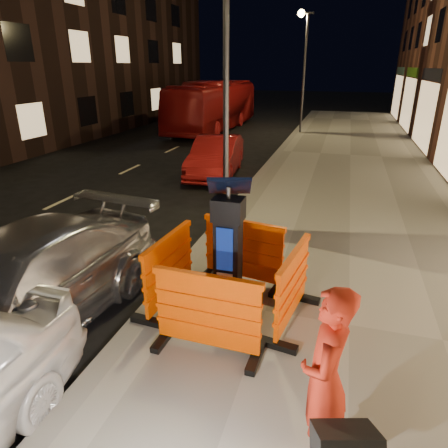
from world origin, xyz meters
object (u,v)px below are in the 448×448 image
(parking_kiosk, at_px, (228,251))
(barrier_back, at_px, (243,252))
(bus_doubledecker, at_px, (214,130))
(man, at_px, (325,378))
(barrier_front, at_px, (208,314))
(car_red, at_px, (216,175))
(barrier_kerbside, at_px, (169,270))
(car_silver, at_px, (25,331))
(barrier_bldgside, at_px, (292,288))

(parking_kiosk, height_order, barrier_back, parking_kiosk)
(bus_doubledecker, height_order, man, man)
(barrier_front, bearing_deg, car_red, 108.82)
(barrier_front, xyz_separation_m, barrier_kerbside, (-0.95, 0.95, 0.00))
(parking_kiosk, relative_size, bus_doubledecker, 0.20)
(parking_kiosk, height_order, bus_doubledecker, parking_kiosk)
(car_silver, xyz_separation_m, man, (4.30, -0.93, 1.07))
(parking_kiosk, xyz_separation_m, bus_doubledecker, (-6.21, 18.65, -1.17))
(parking_kiosk, distance_m, bus_doubledecker, 19.69)
(parking_kiosk, bearing_deg, barrier_bldgside, 6.86)
(barrier_back, distance_m, barrier_bldgside, 1.34)
(man, bearing_deg, bus_doubledecker, -156.52)
(man, bearing_deg, barrier_front, -123.86)
(barrier_front, height_order, man, man)
(parking_kiosk, xyz_separation_m, barrier_bldgside, (0.95, 0.00, -0.45))
(barrier_bldgside, distance_m, car_silver, 4.00)
(barrier_kerbside, bearing_deg, bus_doubledecker, 20.62)
(barrier_back, height_order, man, man)
(parking_kiosk, distance_m, barrier_front, 1.05)
(barrier_back, relative_size, bus_doubledecker, 0.14)
(barrier_front, bearing_deg, barrier_back, 91.86)
(parking_kiosk, bearing_deg, man, -47.38)
(barrier_kerbside, height_order, barrier_bldgside, same)
(barrier_front, xyz_separation_m, barrier_back, (0.00, 1.90, 0.00))
(barrier_back, bearing_deg, car_silver, -133.43)
(barrier_back, distance_m, car_silver, 3.58)
(car_red, relative_size, bus_doubledecker, 0.41)
(barrier_back, bearing_deg, car_red, 120.87)
(barrier_back, height_order, bus_doubledecker, bus_doubledecker)
(barrier_bldgside, height_order, man, man)
(barrier_kerbside, xyz_separation_m, man, (2.44, -2.07, 0.35))
(barrier_front, relative_size, bus_doubledecker, 0.14)
(car_silver, bearing_deg, barrier_front, 11.12)
(barrier_bldgside, relative_size, bus_doubledecker, 0.14)
(parking_kiosk, bearing_deg, bus_doubledecker, 115.28)
(barrier_kerbside, bearing_deg, car_silver, 126.48)
(barrier_bldgside, xyz_separation_m, car_red, (-3.76, 8.27, -0.72))
(barrier_front, relative_size, man, 0.80)
(man, bearing_deg, barrier_bldgside, -162.25)
(barrier_bldgside, bearing_deg, parking_kiosk, 98.86)
(bus_doubledecker, bearing_deg, barrier_kerbside, -72.41)
(car_red, bearing_deg, barrier_kerbside, -84.06)
(parking_kiosk, relative_size, car_silver, 0.40)
(car_silver, bearing_deg, man, -5.01)
(parking_kiosk, xyz_separation_m, barrier_back, (0.00, 0.95, -0.45))
(barrier_front, height_order, barrier_bldgside, same)
(barrier_bldgside, xyz_separation_m, car_silver, (-3.76, -1.15, -0.72))
(parking_kiosk, bearing_deg, barrier_kerbside, -173.14)
(barrier_bldgside, bearing_deg, bus_doubledecker, 29.87)
(barrier_front, bearing_deg, barrier_bldgside, 46.86)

